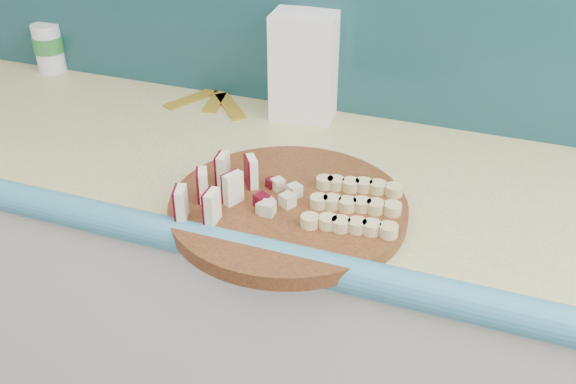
# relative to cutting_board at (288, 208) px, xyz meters

# --- Properties ---
(kitchen_counter) EXTENTS (2.20, 0.63, 0.91)m
(kitchen_counter) POSITION_rel_cutting_board_xyz_m (-0.00, 0.17, -0.47)
(kitchen_counter) COLOR silver
(kitchen_counter) RESTS_ON ground
(backsplash) EXTENTS (2.20, 0.02, 0.50)m
(backsplash) POSITION_rel_cutting_board_xyz_m (-0.00, 0.46, 0.24)
(backsplash) COLOR teal
(backsplash) RESTS_ON kitchen_counter
(cutting_board) EXTENTS (0.48, 0.48, 0.03)m
(cutting_board) POSITION_rel_cutting_board_xyz_m (0.00, 0.00, 0.00)
(cutting_board) COLOR #431C0E
(cutting_board) RESTS_ON kitchen_counter
(apple_wedges) EXTENTS (0.09, 0.18, 0.06)m
(apple_wedges) POSITION_rel_cutting_board_xyz_m (-0.12, -0.04, 0.04)
(apple_wedges) COLOR #FFF1CB
(apple_wedges) RESTS_ON cutting_board
(apple_chunks) EXTENTS (0.07, 0.07, 0.02)m
(apple_chunks) POSITION_rel_cutting_board_xyz_m (-0.03, -0.01, 0.02)
(apple_chunks) COLOR beige
(apple_chunks) RESTS_ON cutting_board
(banana_slices) EXTENTS (0.18, 0.18, 0.02)m
(banana_slices) POSITION_rel_cutting_board_xyz_m (0.11, 0.02, 0.02)
(banana_slices) COLOR #D6C483
(banana_slices) RESTS_ON cutting_board
(flour_bag) EXTENTS (0.15, 0.11, 0.24)m
(flour_bag) POSITION_rel_cutting_board_xyz_m (-0.11, 0.40, 0.11)
(flour_bag) COLOR white
(flour_bag) RESTS_ON kitchen_counter
(canister) EXTENTS (0.08, 0.08, 0.13)m
(canister) POSITION_rel_cutting_board_xyz_m (-0.84, 0.43, 0.05)
(canister) COLOR white
(canister) RESTS_ON kitchen_counter
(banana_peel) EXTENTS (0.21, 0.18, 0.01)m
(banana_peel) POSITION_rel_cutting_board_xyz_m (-0.34, 0.39, -0.01)
(banana_peel) COLOR gold
(banana_peel) RESTS_ON kitchen_counter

